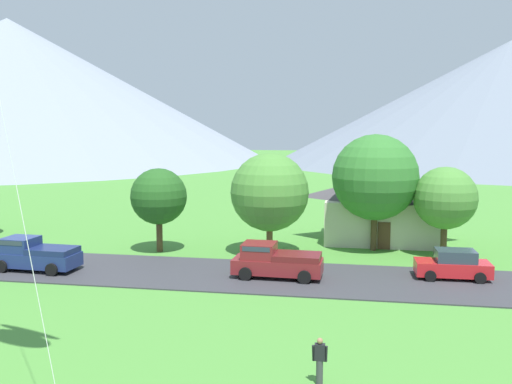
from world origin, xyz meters
TOP-DOWN VIEW (x-y plane):
  - road_strip at (0.00, 27.57)m, footprint 160.00×7.28m
  - mountain_central_ridge at (-71.73, 147.27)m, footprint 79.27×79.27m
  - mountain_far_west_ridge at (-82.97, 127.37)m, footprint 132.92×132.92m
  - mountain_east_ridge at (40.16, 137.48)m, footprint 110.64×110.64m
  - house_left_center at (6.63, 39.58)m, footprint 9.32×6.89m
  - tree_near_left at (-9.13, 32.90)m, footprint 3.97×3.97m
  - tree_left_of_center at (-1.30, 33.43)m, footprint 5.41×5.41m
  - tree_center at (5.88, 35.97)m, footprint 6.11×6.11m
  - tree_near_right at (10.57, 35.18)m, footprint 4.29×4.29m
  - parked_car_red_mid_west at (10.18, 28.94)m, footprint 4.23×2.14m
  - pickup_truck_navy_west_side at (-14.87, 26.44)m, footprint 5.29×2.52m
  - pickup_truck_maroon_east_side at (-0.04, 27.38)m, footprint 5.26×2.46m
  - watcher_person at (3.36, 14.29)m, footprint 0.56×0.24m

SIDE VIEW (x-z plane):
  - road_strip at x=0.00m, z-range 0.00..0.08m
  - parked_car_red_mid_west at x=10.18m, z-range 0.03..1.71m
  - watcher_person at x=3.36m, z-range 0.04..1.71m
  - pickup_truck_navy_west_side at x=-14.87m, z-range 0.06..2.06m
  - pickup_truck_maroon_east_side at x=-0.04m, z-range 0.06..2.06m
  - house_left_center at x=6.63m, z-range 0.09..5.21m
  - tree_near_left at x=-9.13m, z-range 0.97..6.92m
  - tree_near_right at x=10.57m, z-range 0.91..7.06m
  - tree_left_of_center at x=-1.30m, z-range 0.82..7.90m
  - tree_center at x=5.88m, z-range 1.10..9.44m
  - mountain_central_ridge at x=-71.73m, z-range 0.00..22.44m
  - mountain_east_ridge at x=40.16m, z-range 0.00..28.87m
  - mountain_far_west_ridge at x=-82.97m, z-range 0.00..36.07m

